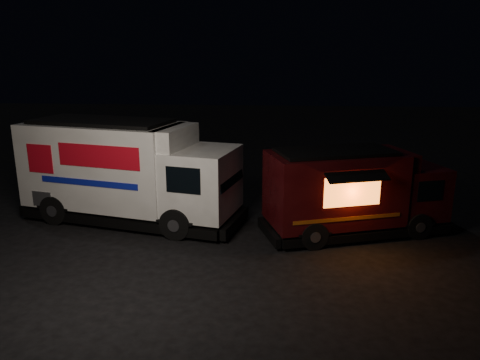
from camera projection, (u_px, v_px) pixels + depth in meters
name	position (u px, v px, depth m)	size (l,w,h in m)	color
ground	(210.00, 248.00, 14.10)	(80.00, 80.00, 0.00)	black
white_truck	(131.00, 172.00, 16.07)	(7.73, 2.64, 3.51)	white
red_truck	(356.00, 191.00, 15.02)	(6.00, 2.21, 2.79)	#3C0A0C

